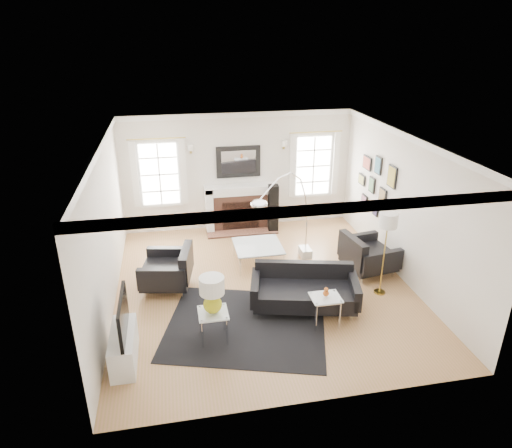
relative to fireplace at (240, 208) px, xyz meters
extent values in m
plane|color=#A37B44|center=(0.00, -2.79, -0.54)|extent=(6.00, 6.00, 0.00)
cube|color=silver|center=(0.00, 0.21, 0.86)|extent=(5.50, 0.04, 2.80)
cube|color=silver|center=(0.00, -5.79, 0.86)|extent=(5.50, 0.04, 2.80)
cube|color=silver|center=(-2.75, -2.79, 0.86)|extent=(0.04, 6.00, 2.80)
cube|color=silver|center=(2.75, -2.79, 0.86)|extent=(0.04, 6.00, 2.80)
cube|color=white|center=(0.00, -2.79, 2.26)|extent=(5.50, 6.00, 0.02)
cube|color=white|center=(0.00, -2.79, 2.20)|extent=(5.50, 6.00, 0.12)
cube|color=white|center=(-0.75, 0.01, 0.01)|extent=(0.18, 0.38, 1.10)
cube|color=white|center=(0.75, 0.01, 0.01)|extent=(0.18, 0.38, 1.10)
cube|color=white|center=(0.00, 0.01, 0.51)|extent=(1.70, 0.38, 0.12)
cube|color=white|center=(0.00, 0.01, 0.41)|extent=(1.50, 0.34, 0.10)
cube|color=brown|center=(0.00, 0.03, -0.09)|extent=(1.30, 0.30, 0.90)
cube|color=black|center=(0.00, -0.07, -0.16)|extent=(0.90, 0.10, 0.76)
cube|color=brown|center=(0.00, -0.24, -0.52)|extent=(1.70, 0.50, 0.04)
cube|color=black|center=(0.00, 0.17, 1.11)|extent=(1.05, 0.06, 0.75)
cube|color=white|center=(0.00, 0.13, 1.11)|extent=(0.82, 0.02, 0.55)
cube|color=white|center=(-1.85, 0.18, 0.91)|extent=(1.00, 0.05, 1.60)
cube|color=white|center=(-1.85, 0.15, 0.91)|extent=(0.84, 0.02, 1.44)
cube|color=white|center=(-2.40, 0.08, 0.96)|extent=(0.14, 0.05, 1.55)
cube|color=white|center=(-1.30, 0.08, 0.96)|extent=(0.14, 0.05, 1.55)
cube|color=white|center=(1.85, 0.18, 0.91)|extent=(1.00, 0.05, 1.60)
cube|color=white|center=(1.85, 0.15, 0.91)|extent=(0.84, 0.02, 1.44)
cube|color=white|center=(1.30, 0.08, 0.96)|extent=(0.14, 0.05, 1.55)
cube|color=white|center=(2.40, 0.08, 0.96)|extent=(0.14, 0.05, 1.55)
cube|color=black|center=(2.72, -2.19, 1.31)|extent=(0.03, 0.34, 0.44)
cube|color=#A98F2D|center=(2.70, -2.19, 1.31)|extent=(0.01, 0.29, 0.39)
cube|color=black|center=(2.72, -1.54, 1.36)|extent=(0.03, 0.28, 0.38)
cube|color=#2C647B|center=(2.70, -1.54, 1.36)|extent=(0.01, 0.23, 0.33)
cube|color=black|center=(2.72, -0.99, 1.26)|extent=(0.03, 0.40, 0.30)
cube|color=#B24636|center=(2.70, -0.99, 1.26)|extent=(0.01, 0.35, 0.25)
cube|color=black|center=(2.72, -1.89, 0.81)|extent=(0.03, 0.30, 0.30)
cube|color=olive|center=(2.70, -1.89, 0.81)|extent=(0.01, 0.25, 0.25)
cube|color=black|center=(2.72, -1.34, 0.86)|extent=(0.03, 0.26, 0.34)
cube|color=#4B7E4E|center=(2.70, -1.34, 0.86)|extent=(0.01, 0.21, 0.29)
cube|color=black|center=(2.72, -0.79, 0.81)|extent=(0.03, 0.32, 0.24)
cube|color=#9C9543|center=(2.70, -0.79, 0.81)|extent=(0.01, 0.27, 0.19)
cube|color=black|center=(2.72, -1.64, 0.41)|extent=(0.03, 0.24, 0.30)
cube|color=#3C2E5C|center=(2.70, -1.64, 0.41)|extent=(0.01, 0.19, 0.25)
cube|color=black|center=(2.72, -1.04, 0.41)|extent=(0.03, 0.28, 0.22)
cube|color=#864E63|center=(2.70, -1.04, 0.41)|extent=(0.01, 0.23, 0.17)
cube|color=white|center=(-2.45, -4.49, -0.29)|extent=(0.35, 1.00, 0.50)
cube|color=black|center=(-2.40, -4.49, 0.26)|extent=(0.05, 1.00, 0.58)
cube|color=black|center=(-0.54, -3.96, -0.54)|extent=(3.10, 2.81, 0.01)
cube|color=black|center=(0.55, -3.65, -0.27)|extent=(1.90, 1.21, 0.29)
cube|color=black|center=(0.64, -3.29, -0.05)|extent=(1.74, 0.54, 0.49)
cube|color=black|center=(-0.28, -3.45, -0.15)|extent=(0.32, 0.84, 0.37)
cube|color=black|center=(1.39, -3.85, -0.15)|extent=(0.32, 0.84, 0.37)
cube|color=black|center=(-1.81, -2.49, -0.24)|extent=(1.01, 1.01, 0.33)
cube|color=black|center=(-1.42, -2.57, 0.00)|extent=(0.31, 0.88, 0.54)
cube|color=black|center=(-1.73, -2.07, -0.11)|extent=(0.88, 0.29, 0.41)
cube|color=black|center=(-1.89, -2.92, -0.11)|extent=(0.88, 0.29, 0.41)
cube|color=black|center=(2.20, -2.62, -0.24)|extent=(1.00, 1.00, 0.33)
cube|color=black|center=(1.81, -2.68, 0.01)|extent=(0.29, 0.89, 0.55)
cube|color=black|center=(2.27, -3.05, -0.10)|extent=(0.89, 0.27, 0.42)
cube|color=black|center=(2.13, -2.19, -0.10)|extent=(0.89, 0.27, 0.42)
cube|color=silver|center=(0.07, -1.88, -0.12)|extent=(0.97, 0.97, 0.02)
cylinder|color=silver|center=(-0.37, -2.32, -0.33)|extent=(0.04, 0.04, 0.43)
cylinder|color=silver|center=(0.52, -2.32, -0.33)|extent=(0.04, 0.04, 0.43)
cylinder|color=silver|center=(-0.37, -1.43, -0.33)|extent=(0.04, 0.04, 0.43)
cylinder|color=silver|center=(0.52, -1.43, -0.33)|extent=(0.04, 0.04, 0.43)
cube|color=silver|center=(-1.10, -4.22, -0.04)|extent=(0.46, 0.46, 0.02)
cylinder|color=silver|center=(-1.29, -4.41, -0.29)|extent=(0.04, 0.04, 0.51)
cylinder|color=silver|center=(-0.91, -4.41, -0.29)|extent=(0.04, 0.04, 0.51)
cylinder|color=silver|center=(-1.29, -4.03, -0.29)|extent=(0.04, 0.04, 0.51)
cylinder|color=silver|center=(-0.91, -4.03, -0.29)|extent=(0.04, 0.04, 0.51)
cube|color=silver|center=(0.75, -4.17, -0.02)|extent=(0.48, 0.41, 0.02)
cylinder|color=silver|center=(0.55, -4.34, -0.28)|extent=(0.04, 0.04, 0.53)
cylinder|color=silver|center=(0.95, -4.34, -0.28)|extent=(0.04, 0.04, 0.53)
cylinder|color=silver|center=(0.55, -4.01, -0.28)|extent=(0.04, 0.04, 0.53)
cylinder|color=silver|center=(0.95, -4.01, -0.28)|extent=(0.04, 0.04, 0.53)
sphere|color=gold|center=(-1.10, -4.22, 0.11)|extent=(0.29, 0.29, 0.29)
cylinder|color=gold|center=(-1.10, -4.22, 0.26)|extent=(0.04, 0.04, 0.12)
cylinder|color=white|center=(-1.10, -4.22, 0.45)|extent=(0.39, 0.39, 0.27)
sphere|color=#BB5417|center=(0.75, -4.17, 0.06)|extent=(0.10, 0.10, 0.10)
sphere|color=#BB5417|center=(0.75, -4.17, 0.13)|extent=(0.07, 0.07, 0.07)
cube|color=silver|center=(1.16, -1.70, -0.45)|extent=(0.22, 0.35, 0.18)
ellipsoid|color=silver|center=(-0.08, -2.77, 1.14)|extent=(0.30, 0.30, 0.18)
cylinder|color=gold|center=(2.09, -3.43, -0.53)|extent=(0.20, 0.20, 0.03)
cylinder|color=gold|center=(2.09, -3.43, 0.17)|extent=(0.02, 0.02, 1.43)
cylinder|color=white|center=(2.09, -3.43, 0.93)|extent=(0.33, 0.33, 0.26)
cube|color=black|center=(0.76, -0.28, 0.04)|extent=(0.25, 0.25, 1.17)
camera|label=1|loc=(-1.56, -10.19, 4.04)|focal=32.00mm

